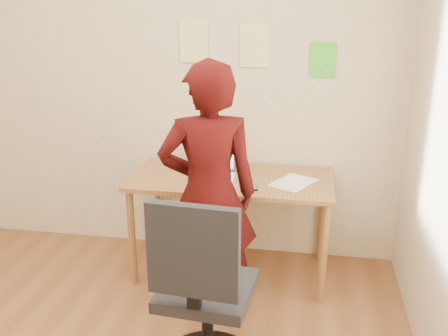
% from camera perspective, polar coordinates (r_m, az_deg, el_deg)
% --- Properties ---
extents(room, '(3.58, 3.58, 2.78)m').
position_cam_1_polar(room, '(2.23, -19.05, 2.94)').
color(room, brown).
rests_on(room, ground).
extents(desk, '(1.40, 0.70, 0.74)m').
position_cam_1_polar(desk, '(3.52, 0.91, -2.38)').
color(desk, olive).
rests_on(desk, ground).
extents(laptop, '(0.33, 0.29, 0.23)m').
position_cam_1_polar(laptop, '(3.51, -1.28, -0.10)').
color(laptop, silver).
rests_on(laptop, desk).
extents(paper_sheet, '(0.35, 0.39, 0.00)m').
position_cam_1_polar(paper_sheet, '(3.43, 7.93, -1.63)').
color(paper_sheet, white).
rests_on(paper_sheet, desk).
extents(phone, '(0.09, 0.13, 0.01)m').
position_cam_1_polar(phone, '(3.30, 3.26, -2.22)').
color(phone, black).
rests_on(phone, desk).
extents(wall_note_left, '(0.21, 0.00, 0.30)m').
position_cam_1_polar(wall_note_left, '(3.72, -3.47, 14.24)').
color(wall_note_left, '#DCD783').
rests_on(wall_note_left, room).
extents(wall_note_mid, '(0.21, 0.00, 0.30)m').
position_cam_1_polar(wall_note_mid, '(3.65, 3.50, 13.76)').
color(wall_note_mid, '#DCD783').
rests_on(wall_note_mid, room).
extents(wall_note_right, '(0.18, 0.00, 0.24)m').
position_cam_1_polar(wall_note_right, '(3.63, 11.25, 12.03)').
color(wall_note_right, '#4DC62C').
rests_on(wall_note_right, room).
extents(office_chair, '(0.55, 0.55, 1.05)m').
position_cam_1_polar(office_chair, '(2.64, -2.36, -15.14)').
color(office_chair, black).
rests_on(office_chair, ground).
extents(person, '(0.67, 0.53, 1.62)m').
position_cam_1_polar(person, '(2.98, -1.78, -3.15)').
color(person, '#320706').
rests_on(person, ground).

